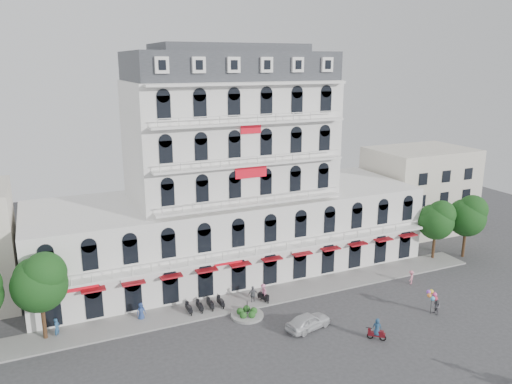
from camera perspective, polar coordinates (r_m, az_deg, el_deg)
The scene contains 17 objects.
ground at distance 46.38m, azimuth 5.58°, elevation -16.49°, with size 120.00×120.00×0.00m, color #38383A.
sidewalk at distance 53.35m, azimuth 0.72°, elevation -11.91°, with size 53.00×4.00×0.16m, color gray.
main_building at distance 57.72m, azimuth -2.98°, elevation 0.63°, with size 45.00×15.00×25.80m.
flank_building_east at distance 75.98m, azimuth 18.08°, elevation 0.27°, with size 14.00×10.00×12.00m, color beige.
traffic_island at distance 49.75m, azimuth -1.02°, elevation -13.77°, with size 3.20×3.20×1.60m.
parked_scooter_row at distance 51.17m, azimuth -5.83°, elevation -13.32°, with size 4.40×1.80×1.10m, color black, non-canonical shape.
tree_west_inner at distance 47.44m, azimuth -23.49°, elevation -9.26°, with size 4.76×4.76×8.25m.
tree_east_inner at distance 65.23m, azimuth 19.95°, elevation -2.93°, with size 4.40×4.37×7.57m.
tree_east_outer at distance 67.26m, azimuth 23.03°, elevation -2.41°, with size 4.65×4.65×8.05m.
parked_car at distance 47.72m, azimuth 5.99°, elevation -14.48°, with size 1.81×4.50×1.53m, color silver.
rider_east at distance 46.95m, azimuth 13.66°, elevation -15.02°, with size 1.35×1.26×2.08m.
rider_center at distance 52.04m, azimuth 0.83°, elevation -11.43°, with size 0.81×1.68×2.03m.
pedestrian_left at distance 50.07m, azimuth -12.99°, elevation -13.17°, with size 0.86×0.56×1.76m, color navy.
pedestrian_mid at distance 51.89m, azimuth -0.35°, elevation -11.66°, with size 1.09×0.45×1.86m, color #5C5E64.
pedestrian_right at distance 58.68m, azimuth 17.31°, elevation -9.29°, with size 1.01×0.58×1.56m, color pink.
pedestrian_far at distance 49.49m, azimuth -21.79°, elevation -14.21°, with size 0.67×0.44×1.83m, color #2B5681.
balloon_vendor at distance 52.64m, azimuth 19.76°, elevation -11.78°, with size 1.30×1.24×2.45m.
Camera 1 is at (-20.03, -34.30, 23.95)m, focal length 35.00 mm.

